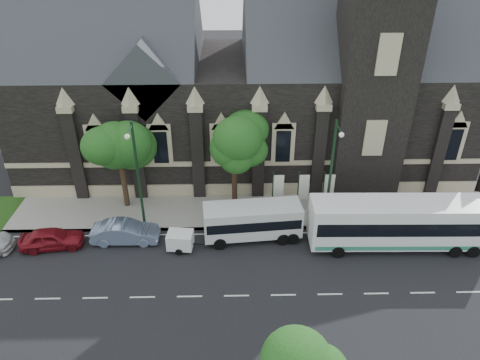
{
  "coord_description": "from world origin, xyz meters",
  "views": [
    {
      "loc": [
        2.77,
        -20.65,
        20.69
      ],
      "look_at": [
        3.35,
        6.0,
        5.07
      ],
      "focal_mm": 33.13,
      "sensor_mm": 36.0,
      "label": 1
    }
  ],
  "objects_px": {
    "tree_walk_right": "(237,141)",
    "street_lamp_near": "(332,171)",
    "banner_flag_center": "(302,189)",
    "tour_coach": "(400,223)",
    "car_far_red": "(52,238)",
    "street_lamp_mid": "(137,173)",
    "banner_flag_left": "(276,190)",
    "box_trailer": "(180,240)",
    "tree_walk_left": "(121,143)",
    "banner_flag_right": "(327,189)",
    "shuttle_bus": "(253,220)",
    "sedan": "(125,232)"
  },
  "relations": [
    {
      "from": "tree_walk_right",
      "to": "street_lamp_near",
      "type": "bearing_deg",
      "value": -28.06
    },
    {
      "from": "tree_walk_right",
      "to": "banner_flag_center",
      "type": "xyz_separation_m",
      "value": [
        5.08,
        -1.71,
        -3.43
      ]
    },
    {
      "from": "tour_coach",
      "to": "car_far_red",
      "type": "height_order",
      "value": "tour_coach"
    },
    {
      "from": "street_lamp_mid",
      "to": "banner_flag_left",
      "type": "relative_size",
      "value": 2.25
    },
    {
      "from": "banner_flag_center",
      "to": "box_trailer",
      "type": "xyz_separation_m",
      "value": [
        -9.28,
        -4.21,
        -1.59
      ]
    },
    {
      "from": "banner_flag_left",
      "to": "tour_coach",
      "type": "relative_size",
      "value": 0.31
    },
    {
      "from": "street_lamp_near",
      "to": "banner_flag_center",
      "type": "bearing_deg",
      "value": 131.93
    },
    {
      "from": "tree_walk_left",
      "to": "banner_flag_center",
      "type": "xyz_separation_m",
      "value": [
        14.08,
        -1.7,
        -3.35
      ]
    },
    {
      "from": "banner_flag_center",
      "to": "banner_flag_left",
      "type": "bearing_deg",
      "value": 180.0
    },
    {
      "from": "car_far_red",
      "to": "street_lamp_mid",
      "type": "bearing_deg",
      "value": -80.88
    },
    {
      "from": "street_lamp_near",
      "to": "banner_flag_right",
      "type": "relative_size",
      "value": 2.25
    },
    {
      "from": "shuttle_bus",
      "to": "sedan",
      "type": "distance_m",
      "value": 9.48
    },
    {
      "from": "banner_flag_center",
      "to": "car_far_red",
      "type": "distance_m",
      "value": 19.1
    },
    {
      "from": "banner_flag_left",
      "to": "street_lamp_mid",
      "type": "bearing_deg",
      "value": -169.5
    },
    {
      "from": "street_lamp_mid",
      "to": "banner_flag_right",
      "type": "height_order",
      "value": "street_lamp_mid"
    },
    {
      "from": "tree_walk_left",
      "to": "street_lamp_mid",
      "type": "height_order",
      "value": "street_lamp_mid"
    },
    {
      "from": "tour_coach",
      "to": "banner_flag_left",
      "type": "bearing_deg",
      "value": 155.08
    },
    {
      "from": "box_trailer",
      "to": "tour_coach",
      "type": "bearing_deg",
      "value": 6.22
    },
    {
      "from": "tree_walk_left",
      "to": "banner_flag_center",
      "type": "height_order",
      "value": "tree_walk_left"
    },
    {
      "from": "tour_coach",
      "to": "box_trailer",
      "type": "distance_m",
      "value": 15.82
    },
    {
      "from": "sedan",
      "to": "tree_walk_left",
      "type": "bearing_deg",
      "value": 7.59
    },
    {
      "from": "banner_flag_center",
      "to": "shuttle_bus",
      "type": "xyz_separation_m",
      "value": [
        -3.99,
        -2.93,
        -0.78
      ]
    },
    {
      "from": "tree_walk_left",
      "to": "banner_flag_right",
      "type": "distance_m",
      "value": 16.52
    },
    {
      "from": "banner_flag_right",
      "to": "shuttle_bus",
      "type": "xyz_separation_m",
      "value": [
        -5.99,
        -2.93,
        -0.78
      ]
    },
    {
      "from": "banner_flag_right",
      "to": "box_trailer",
      "type": "distance_m",
      "value": 12.14
    },
    {
      "from": "street_lamp_mid",
      "to": "sedan",
      "type": "bearing_deg",
      "value": -131.79
    },
    {
      "from": "street_lamp_near",
      "to": "street_lamp_mid",
      "type": "distance_m",
      "value": 14.0
    },
    {
      "from": "street_lamp_mid",
      "to": "box_trailer",
      "type": "xyz_separation_m",
      "value": [
        3.01,
        -2.3,
        -4.32
      ]
    },
    {
      "from": "shuttle_bus",
      "to": "tree_walk_right",
      "type": "bearing_deg",
      "value": 97.84
    },
    {
      "from": "banner_flag_right",
      "to": "tour_coach",
      "type": "relative_size",
      "value": 0.31
    },
    {
      "from": "street_lamp_near",
      "to": "banner_flag_left",
      "type": "xyz_separation_m",
      "value": [
        -3.71,
        1.91,
        -2.73
      ]
    },
    {
      "from": "tree_walk_right",
      "to": "sedan",
      "type": "height_order",
      "value": "tree_walk_right"
    },
    {
      "from": "tour_coach",
      "to": "street_lamp_near",
      "type": "bearing_deg",
      "value": 156.14
    },
    {
      "from": "banner_flag_center",
      "to": "shuttle_bus",
      "type": "height_order",
      "value": "banner_flag_center"
    },
    {
      "from": "street_lamp_near",
      "to": "sedan",
      "type": "relative_size",
      "value": 1.82
    },
    {
      "from": "shuttle_bus",
      "to": "tour_coach",
      "type": "bearing_deg",
      "value": -11.73
    },
    {
      "from": "sedan",
      "to": "car_far_red",
      "type": "relative_size",
      "value": 1.1
    },
    {
      "from": "tree_walk_right",
      "to": "tree_walk_left",
      "type": "relative_size",
      "value": 1.02
    },
    {
      "from": "tree_walk_right",
      "to": "street_lamp_mid",
      "type": "relative_size",
      "value": 0.87
    },
    {
      "from": "street_lamp_near",
      "to": "banner_flag_left",
      "type": "distance_m",
      "value": 4.99
    },
    {
      "from": "street_lamp_mid",
      "to": "car_far_red",
      "type": "relative_size",
      "value": 2.01
    },
    {
      "from": "tree_walk_left",
      "to": "tour_coach",
      "type": "height_order",
      "value": "tree_walk_left"
    },
    {
      "from": "banner_flag_right",
      "to": "box_trailer",
      "type": "bearing_deg",
      "value": -159.55
    },
    {
      "from": "banner_flag_center",
      "to": "banner_flag_right",
      "type": "distance_m",
      "value": 2.0
    },
    {
      "from": "car_far_red",
      "to": "tree_walk_left",
      "type": "bearing_deg",
      "value": -47.05
    },
    {
      "from": "banner_flag_left",
      "to": "sedan",
      "type": "distance_m",
      "value": 11.98
    },
    {
      "from": "street_lamp_mid",
      "to": "tour_coach",
      "type": "bearing_deg",
      "value": -6.7
    },
    {
      "from": "street_lamp_near",
      "to": "street_lamp_mid",
      "type": "bearing_deg",
      "value": 180.0
    },
    {
      "from": "banner_flag_center",
      "to": "banner_flag_right",
      "type": "xyz_separation_m",
      "value": [
        2.0,
        0.0,
        0.0
      ]
    },
    {
      "from": "street_lamp_near",
      "to": "sedan",
      "type": "distance_m",
      "value": 15.8
    }
  ]
}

